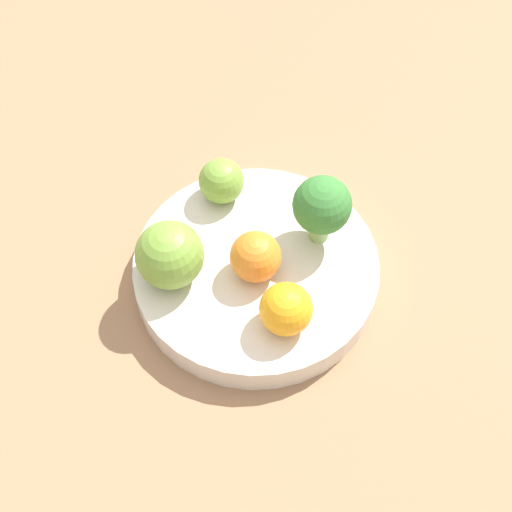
{
  "coord_description": "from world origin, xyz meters",
  "views": [
    {
      "loc": [
        -0.36,
        -0.02,
        0.6
      ],
      "look_at": [
        0.0,
        0.0,
        0.06
      ],
      "focal_mm": 50.0,
      "sensor_mm": 36.0,
      "label": 1
    }
  ],
  "objects_px": {
    "bowl": "(256,271)",
    "orange_front": "(286,309)",
    "apple_green": "(170,255)",
    "broccoli": "(322,206)",
    "apple_red": "(221,181)",
    "orange_back": "(257,257)"
  },
  "relations": [
    {
      "from": "apple_red",
      "to": "orange_back",
      "type": "xyz_separation_m",
      "value": [
        -0.09,
        -0.04,
        0.0
      ]
    },
    {
      "from": "bowl",
      "to": "apple_red",
      "type": "height_order",
      "value": "apple_red"
    },
    {
      "from": "orange_front",
      "to": "orange_back",
      "type": "relative_size",
      "value": 1.0
    },
    {
      "from": "bowl",
      "to": "orange_front",
      "type": "distance_m",
      "value": 0.08
    },
    {
      "from": "bowl",
      "to": "apple_red",
      "type": "bearing_deg",
      "value": 25.29
    },
    {
      "from": "apple_red",
      "to": "orange_front",
      "type": "bearing_deg",
      "value": -155.11
    },
    {
      "from": "bowl",
      "to": "orange_front",
      "type": "bearing_deg",
      "value": -155.62
    },
    {
      "from": "broccoli",
      "to": "orange_front",
      "type": "xyz_separation_m",
      "value": [
        -0.09,
        0.03,
        -0.02
      ]
    },
    {
      "from": "apple_red",
      "to": "orange_back",
      "type": "height_order",
      "value": "orange_back"
    },
    {
      "from": "broccoli",
      "to": "apple_red",
      "type": "xyz_separation_m",
      "value": [
        0.04,
        0.09,
        -0.02
      ]
    },
    {
      "from": "broccoli",
      "to": "apple_red",
      "type": "height_order",
      "value": "broccoli"
    },
    {
      "from": "apple_green",
      "to": "orange_back",
      "type": "xyz_separation_m",
      "value": [
        0.01,
        -0.08,
        -0.01
      ]
    },
    {
      "from": "bowl",
      "to": "orange_back",
      "type": "relative_size",
      "value": 4.9
    },
    {
      "from": "bowl",
      "to": "orange_front",
      "type": "height_order",
      "value": "orange_front"
    },
    {
      "from": "orange_front",
      "to": "bowl",
      "type": "bearing_deg",
      "value": 24.38
    },
    {
      "from": "broccoli",
      "to": "orange_front",
      "type": "distance_m",
      "value": 0.1
    },
    {
      "from": "apple_green",
      "to": "orange_front",
      "type": "relative_size",
      "value": 1.32
    },
    {
      "from": "apple_green",
      "to": "broccoli",
      "type": "bearing_deg",
      "value": -69.89
    },
    {
      "from": "orange_back",
      "to": "bowl",
      "type": "bearing_deg",
      "value": 7.66
    },
    {
      "from": "apple_red",
      "to": "orange_front",
      "type": "distance_m",
      "value": 0.15
    },
    {
      "from": "bowl",
      "to": "apple_green",
      "type": "xyz_separation_m",
      "value": [
        -0.02,
        0.08,
        0.05
      ]
    },
    {
      "from": "broccoli",
      "to": "apple_green",
      "type": "bearing_deg",
      "value": 110.11
    }
  ]
}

